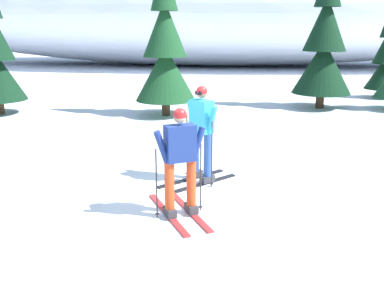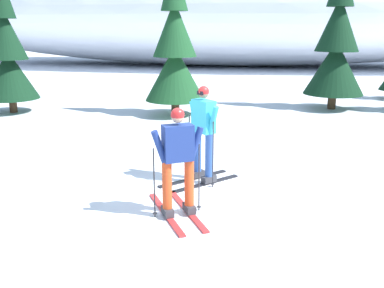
{
  "view_description": "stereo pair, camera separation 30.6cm",
  "coord_description": "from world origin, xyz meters",
  "px_view_note": "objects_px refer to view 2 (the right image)",
  "views": [
    {
      "loc": [
        1.11,
        -6.71,
        2.85
      ],
      "look_at": [
        0.27,
        0.2,
        0.95
      ],
      "focal_mm": 39.86,
      "sensor_mm": 36.0,
      "label": 1
    },
    {
      "loc": [
        1.42,
        -6.67,
        2.85
      ],
      "look_at": [
        0.27,
        0.2,
        0.95
      ],
      "focal_mm": 39.86,
      "sensor_mm": 36.0,
      "label": 2
    }
  ],
  "objects_px": {
    "pine_tree_far_left": "(7,54)",
    "skier_navy_jacket": "(178,160)",
    "skier_cyan_jacket": "(203,131)",
    "pine_tree_center_left": "(175,50)",
    "pine_tree_center": "(337,45)"
  },
  "relations": [
    {
      "from": "pine_tree_far_left",
      "to": "skier_navy_jacket",
      "type": "bearing_deg",
      "value": -45.04
    },
    {
      "from": "skier_cyan_jacket",
      "to": "skier_navy_jacket",
      "type": "bearing_deg",
      "value": -95.77
    },
    {
      "from": "pine_tree_center_left",
      "to": "pine_tree_center",
      "type": "xyz_separation_m",
      "value": [
        5.37,
        2.05,
        0.12
      ]
    },
    {
      "from": "skier_navy_jacket",
      "to": "pine_tree_center",
      "type": "distance_m",
      "value": 10.62
    },
    {
      "from": "skier_navy_jacket",
      "to": "skier_cyan_jacket",
      "type": "bearing_deg",
      "value": 84.23
    },
    {
      "from": "skier_cyan_jacket",
      "to": "pine_tree_center_left",
      "type": "xyz_separation_m",
      "value": [
        -1.82,
        6.21,
        1.17
      ]
    },
    {
      "from": "pine_tree_far_left",
      "to": "pine_tree_center",
      "type": "relative_size",
      "value": 0.89
    },
    {
      "from": "skier_cyan_jacket",
      "to": "pine_tree_center",
      "type": "relative_size",
      "value": 0.34
    },
    {
      "from": "pine_tree_center_left",
      "to": "pine_tree_center",
      "type": "bearing_deg",
      "value": 20.91
    },
    {
      "from": "skier_navy_jacket",
      "to": "pine_tree_center_left",
      "type": "height_order",
      "value": "pine_tree_center_left"
    },
    {
      "from": "pine_tree_center_left",
      "to": "pine_tree_far_left",
      "type": "bearing_deg",
      "value": -175.19
    },
    {
      "from": "pine_tree_far_left",
      "to": "pine_tree_center_left",
      "type": "bearing_deg",
      "value": 4.81
    },
    {
      "from": "pine_tree_center_left",
      "to": "pine_tree_center",
      "type": "height_order",
      "value": "pine_tree_center"
    },
    {
      "from": "skier_navy_jacket",
      "to": "pine_tree_far_left",
      "type": "relative_size",
      "value": 0.36
    },
    {
      "from": "pine_tree_center",
      "to": "skier_navy_jacket",
      "type": "bearing_deg",
      "value": -110.64
    }
  ]
}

